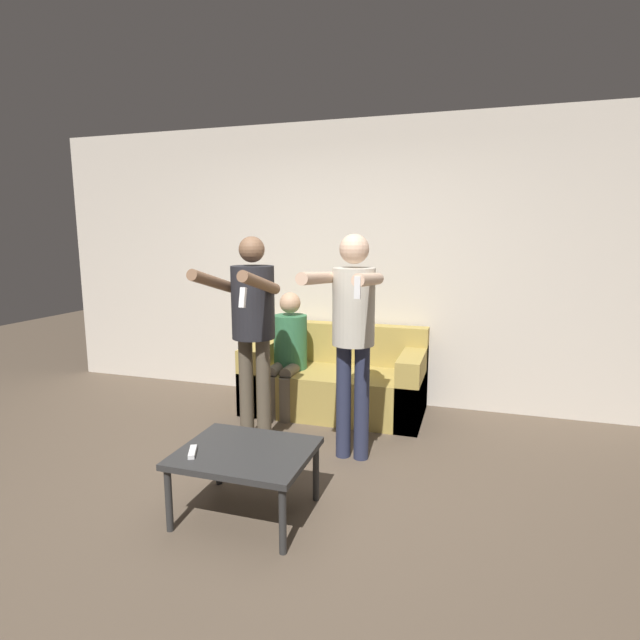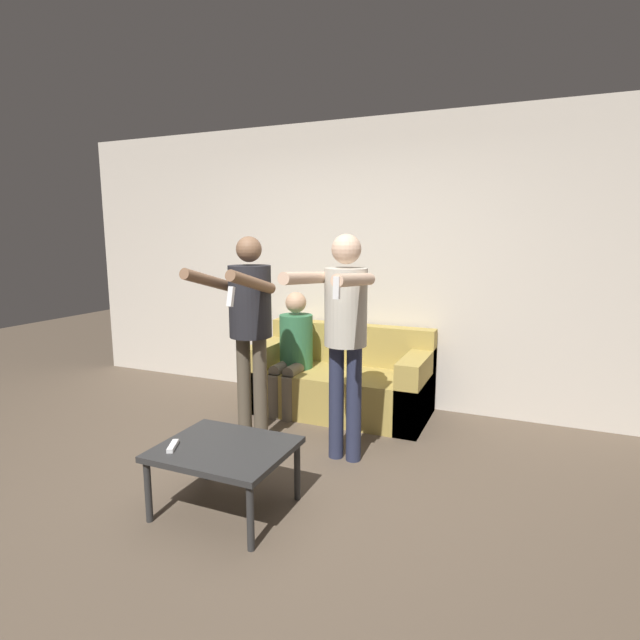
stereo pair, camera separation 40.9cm
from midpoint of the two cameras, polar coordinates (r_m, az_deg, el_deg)
The scene contains 8 objects.
ground_plane at distance 3.28m, azimuth -11.35°, elevation -20.32°, with size 14.00×14.00×0.00m, color brown.
wall_back at distance 4.90m, azimuth 0.67°, elevation 6.40°, with size 6.40×0.06×2.70m.
couch at distance 4.69m, azimuth -0.72°, elevation -7.13°, with size 1.63×0.78×0.78m.
person_standing_left at distance 3.81m, azimuth -10.83°, elevation 0.27°, with size 0.45×0.73×1.62m.
person_standing_right at distance 3.51m, azimuth 0.42°, elevation -0.23°, with size 0.42×0.79×1.64m.
person_seated at distance 4.61m, azimuth -6.20°, elevation -3.24°, with size 0.31×0.53×1.11m.
coffee_table at distance 3.06m, azimuth -12.44°, elevation -15.08°, with size 0.76×0.64×0.41m.
remote_on_table at distance 3.06m, azimuth -18.24°, elevation -14.21°, with size 0.10×0.15×0.02m.
Camera 1 is at (1.22, -2.54, 1.63)m, focal length 28.00 mm.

